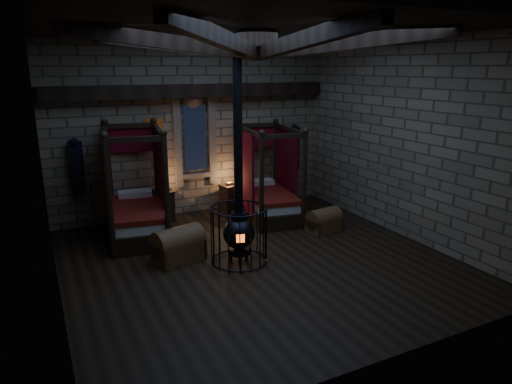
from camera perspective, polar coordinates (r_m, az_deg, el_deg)
name	(u,v)px	position (r m, az deg, el deg)	size (l,w,h in m)	color
room	(255,58)	(8.21, -0.17, 16.39)	(7.02, 7.02, 4.29)	black
bed_left	(137,210)	(10.29, -14.61, -2.17)	(1.53, 2.41, 2.35)	black
bed_right	(268,195)	(11.23, 1.49, -0.39)	(1.46, 2.27, 2.21)	black
trunk_left	(178,246)	(8.88, -9.68, -6.64)	(1.04, 0.80, 0.68)	brown
trunk_right	(324,221)	(10.41, 8.50, -3.60)	(0.81, 0.58, 0.55)	brown
nightstand_left	(164,205)	(11.16, -11.40, -1.64)	(0.49, 0.47, 0.92)	black
nightstand_right	(230,198)	(11.70, -3.30, -0.72)	(0.52, 0.51, 0.76)	black
stove	(239,230)	(8.56, -2.14, -4.80)	(1.07, 1.07, 4.05)	black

